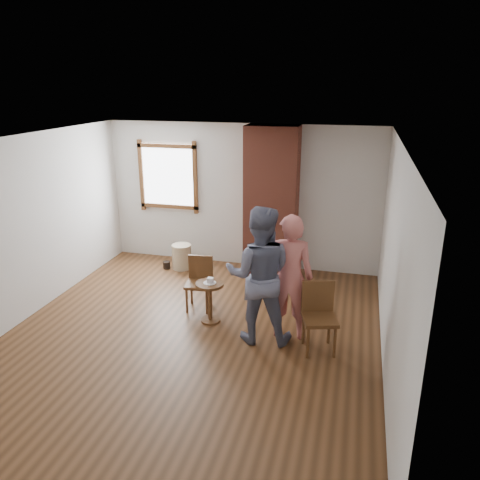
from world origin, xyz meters
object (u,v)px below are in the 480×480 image
object	(u,v)px
dining_chair_left	(200,280)
man	(259,275)
dining_chair_right	(319,313)
person_pink	(289,277)
side_table	(210,296)
stoneware_crock	(182,257)

from	to	relation	value
dining_chair_left	man	distance (m)	1.35
dining_chair_right	person_pink	world-z (taller)	person_pink
side_table	person_pink	world-z (taller)	person_pink
dining_chair_left	dining_chair_right	bearing A→B (deg)	-27.53
man	stoneware_crock	bearing A→B (deg)	-54.18
dining_chair_right	side_table	bearing A→B (deg)	152.04
side_table	person_pink	bearing A→B (deg)	-5.61
stoneware_crock	dining_chair_right	xyz separation A→B (m)	(2.68, -2.11, 0.27)
stoneware_crock	side_table	bearing A→B (deg)	-57.79
dining_chair_left	dining_chair_right	size ratio (longest dim) A/B	0.90
stoneware_crock	man	bearing A→B (deg)	-47.52
stoneware_crock	man	xyz separation A→B (m)	(1.90, -2.07, 0.69)
person_pink	side_table	bearing A→B (deg)	-10.02
side_table	person_pink	distance (m)	1.23
dining_chair_left	man	bearing A→B (deg)	-39.07
side_table	man	distance (m)	0.97
dining_chair_right	side_table	size ratio (longest dim) A/B	1.49
dining_chair_left	stoneware_crock	bearing A→B (deg)	114.60
dining_chair_left	dining_chair_right	xyz separation A→B (m)	(1.85, -0.72, 0.05)
dining_chair_left	side_table	world-z (taller)	dining_chair_left
man	dining_chair_right	bearing A→B (deg)	170.98
dining_chair_right	man	world-z (taller)	man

